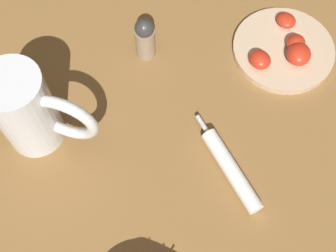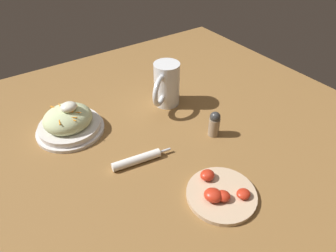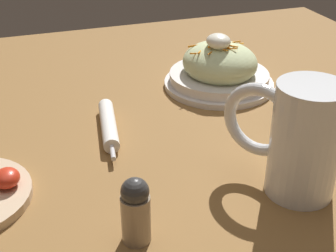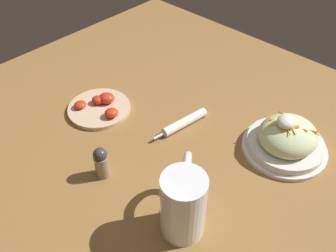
{
  "view_description": "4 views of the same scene",
  "coord_description": "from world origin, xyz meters",
  "px_view_note": "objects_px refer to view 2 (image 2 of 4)",
  "views": [
    {
      "loc": [
        -0.29,
        0.2,
        0.69
      ],
      "look_at": [
        -0.05,
        0.02,
        0.07
      ],
      "focal_mm": 48.79,
      "sensor_mm": 36.0,
      "label": 1
    },
    {
      "loc": [
        -0.41,
        -0.59,
        0.63
      ],
      "look_at": [
        -0.02,
        -0.02,
        0.07
      ],
      "focal_mm": 31.55,
      "sensor_mm": 36.0,
      "label": 2
    },
    {
      "loc": [
        0.56,
        -0.17,
        0.41
      ],
      "look_at": [
        -0.01,
        0.02,
        0.07
      ],
      "focal_mm": 51.56,
      "sensor_mm": 36.0,
      "label": 3
    },
    {
      "loc": [
        0.43,
        0.44,
        0.68
      ],
      "look_at": [
        -0.05,
        -0.01,
        0.08
      ],
      "focal_mm": 37.94,
      "sensor_mm": 36.0,
      "label": 4
    }
  ],
  "objects_px": {
    "salad_plate": "(69,122)",
    "napkin_roll": "(137,160)",
    "salt_shaker": "(214,124)",
    "beer_mug": "(166,86)",
    "tomato_plate": "(221,193)"
  },
  "relations": [
    {
      "from": "salad_plate",
      "to": "napkin_roll",
      "type": "height_order",
      "value": "salad_plate"
    },
    {
      "from": "salt_shaker",
      "to": "beer_mug",
      "type": "bearing_deg",
      "value": 96.3
    },
    {
      "from": "salad_plate",
      "to": "beer_mug",
      "type": "bearing_deg",
      "value": -7.04
    },
    {
      "from": "salad_plate",
      "to": "tomato_plate",
      "type": "xyz_separation_m",
      "value": [
        0.23,
        -0.48,
        -0.03
      ]
    },
    {
      "from": "beer_mug",
      "to": "salt_shaker",
      "type": "relative_size",
      "value": 1.81
    },
    {
      "from": "salad_plate",
      "to": "beer_mug",
      "type": "height_order",
      "value": "beer_mug"
    },
    {
      "from": "napkin_roll",
      "to": "beer_mug",
      "type": "bearing_deg",
      "value": 40.61
    },
    {
      "from": "napkin_roll",
      "to": "tomato_plate",
      "type": "relative_size",
      "value": 0.99
    },
    {
      "from": "napkin_roll",
      "to": "salt_shaker",
      "type": "distance_m",
      "value": 0.27
    },
    {
      "from": "salad_plate",
      "to": "salt_shaker",
      "type": "relative_size",
      "value": 2.49
    },
    {
      "from": "tomato_plate",
      "to": "salt_shaker",
      "type": "height_order",
      "value": "salt_shaker"
    },
    {
      "from": "salad_plate",
      "to": "salt_shaker",
      "type": "height_order",
      "value": "salad_plate"
    },
    {
      "from": "beer_mug",
      "to": "napkin_roll",
      "type": "height_order",
      "value": "beer_mug"
    },
    {
      "from": "salt_shaker",
      "to": "napkin_roll",
      "type": "bearing_deg",
      "value": 174.26
    },
    {
      "from": "tomato_plate",
      "to": "salad_plate",
      "type": "bearing_deg",
      "value": 115.54
    }
  ]
}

